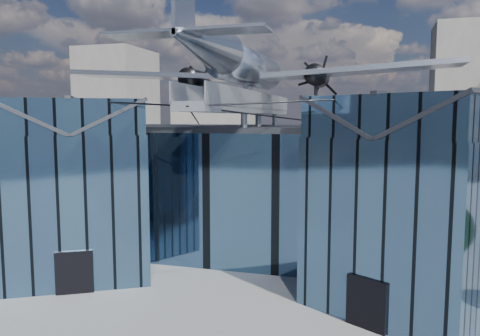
# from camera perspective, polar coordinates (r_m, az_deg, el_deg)

# --- Properties ---
(ground_plane) EXTENTS (120.00, 120.00, 0.00)m
(ground_plane) POSITION_cam_1_polar(r_m,az_deg,el_deg) (31.04, -1.06, -13.73)
(ground_plane) COLOR gray
(museum) EXTENTS (32.88, 24.50, 17.60)m
(museum) POSITION_cam_1_polar(r_m,az_deg,el_deg) (35.15, 1.74, -2.05)
(museum) COLOR #3D5E7E
(museum) RESTS_ON ground
(bg_towers) EXTENTS (77.00, 24.50, 26.00)m
(bg_towers) POSITION_cam_1_polar(r_m,az_deg,el_deg) (78.69, 10.98, 5.65)
(bg_towers) COLOR slate
(bg_towers) RESTS_ON ground
(tree_plaza_w) EXTENTS (4.74, 4.74, 5.62)m
(tree_plaza_w) POSITION_cam_1_polar(r_m,az_deg,el_deg) (39.20, -23.10, -4.26)
(tree_plaza_w) COLOR #332514
(tree_plaza_w) RESTS_ON ground
(tree_side_w) EXTENTS (3.87, 3.87, 5.97)m
(tree_side_w) POSITION_cam_1_polar(r_m,az_deg,el_deg) (52.86, -26.40, -1.57)
(tree_side_w) COLOR #332514
(tree_side_w) RESTS_ON ground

